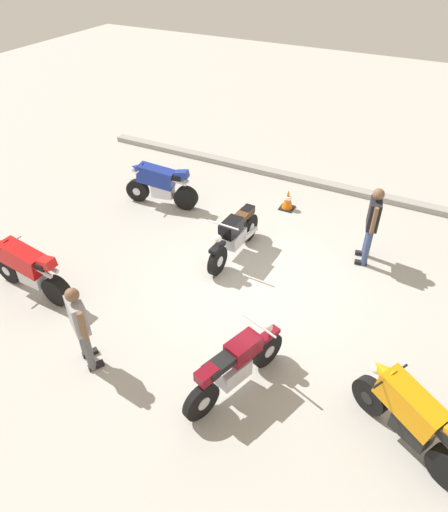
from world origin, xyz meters
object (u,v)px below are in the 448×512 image
Objects in this scene: motorcycle_red_sportbike at (28,268)px; person_in_gray_shirt at (80,323)px; motorcycle_maroon_cruiser at (235,366)px; motorcycle_black_cruiser at (235,235)px; motorcycle_orange_sportbike at (412,416)px; motorcycle_blue_sportbike at (160,184)px; person_in_black_shirt at (372,221)px; traffic_cone at (288,200)px.

person_in_gray_shirt reaches higher than motorcycle_red_sportbike.
person_in_gray_shirt reaches higher than motorcycle_maroon_cruiser.
motorcycle_orange_sportbike is (4.16, -2.90, 0.07)m from motorcycle_black_cruiser.
motorcycle_maroon_cruiser is (4.62, -0.24, -0.07)m from motorcycle_red_sportbike.
motorcycle_black_cruiser is 2.88m from motorcycle_blue_sportbike.
motorcycle_red_sportbike is 1.11× the size of person_in_black_shirt.
motorcycle_black_cruiser is at bearing -97.66° from traffic_cone.
traffic_cone is at bearing -120.07° from motorcycle_red_sportbike.
motorcycle_orange_sportbike is 0.92× the size of motorcycle_blue_sportbike.
motorcycle_black_cruiser is 2.44m from traffic_cone.
person_in_black_shirt is at bearing 5.72° from motorcycle_maroon_cruiser.
person_in_black_shirt reaches higher than motorcycle_black_cruiser.
motorcycle_black_cruiser is 1.27× the size of person_in_gray_shirt.
person_in_gray_shirt is 6.41m from traffic_cone.
motorcycle_maroon_cruiser is 3.80× the size of traffic_cone.
motorcycle_black_cruiser is 1.16× the size of motorcycle_orange_sportbike.
person_in_black_shirt is at bearing -3.08° from person_in_gray_shirt.
motorcycle_black_cruiser is at bearing -6.24° from motorcycle_orange_sportbike.
motorcycle_blue_sportbike is 0.97× the size of motorcycle_maroon_cruiser.
traffic_cone is at bearing 31.77° from motorcycle_maroon_cruiser.
motorcycle_maroon_cruiser is at bearing 64.61° from person_in_black_shirt.
motorcycle_blue_sportbike is 5.29m from person_in_black_shirt.
motorcycle_red_sportbike reaches higher than traffic_cone.
motorcycle_orange_sportbike is 1.09× the size of person_in_gray_shirt.
motorcycle_blue_sportbike is 1.11× the size of person_in_black_shirt.
person_in_black_shirt reaches higher than person_in_gray_shirt.
motorcycle_maroon_cruiser is (-2.57, -0.29, -0.07)m from motorcycle_orange_sportbike.
motorcycle_red_sportbike reaches higher than motorcycle_black_cruiser.
motorcycle_black_cruiser is 4.23m from motorcycle_red_sportbike.
person_in_black_shirt is 1.07× the size of person_in_gray_shirt.
person_in_black_shirt is at bearing 170.27° from motorcycle_blue_sportbike.
motorcycle_orange_sportbike is 4.34m from person_in_black_shirt.
motorcycle_black_cruiser is at bearing 11.46° from person_in_black_shirt.
motorcycle_orange_sportbike is at bearing -47.59° from person_in_gray_shirt.
motorcycle_blue_sportbike is (-2.67, 1.10, 0.07)m from motorcycle_black_cruiser.
motorcycle_black_cruiser and motorcycle_maroon_cruiser have the same top height.
motorcycle_blue_sportbike is at bearing -1.71° from motorcycle_orange_sportbike.
motorcycle_blue_sportbike is at bearing -93.17° from motorcycle_red_sportbike.
motorcycle_orange_sportbike is 7.91m from motorcycle_blue_sportbike.
motorcycle_blue_sportbike is at bearing -156.37° from traffic_cone.
motorcycle_maroon_cruiser is 2.55m from person_in_gray_shirt.
motorcycle_red_sportbike is at bearing 98.76° from person_in_gray_shirt.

